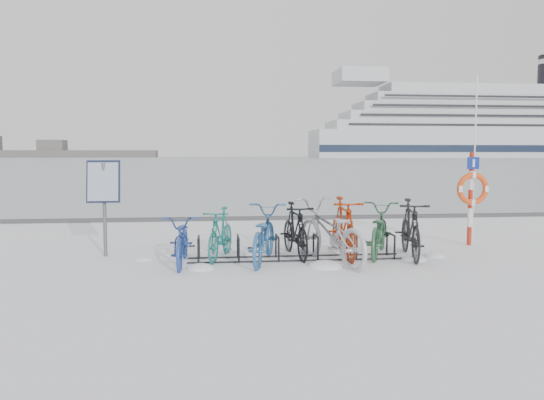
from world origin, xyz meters
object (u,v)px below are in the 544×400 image
Objects in this scene: bike_rack at (297,250)px; cruise_ferry at (466,130)px; lifebuoy_station at (472,189)px; info_board at (104,187)px.

cruise_ferry is at bearing 63.15° from bike_rack.
bike_rack is 4.17m from lifebuoy_station.
info_board reaches higher than bike_rack.
lifebuoy_station is 0.03× the size of cruise_ferry.
lifebuoy_station reaches higher than info_board.
bike_rack is at bearing -116.85° from cruise_ferry.
info_board is 0.01× the size of cruise_ferry.
info_board is at bearing -117.66° from cruise_ferry.
info_board is at bearing -177.08° from lifebuoy_station.
bike_rack is 246.38m from cruise_ferry.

